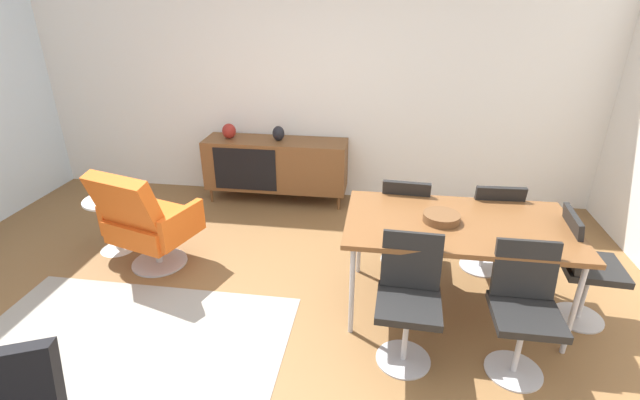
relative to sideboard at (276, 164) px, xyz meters
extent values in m
plane|color=brown|center=(0.36, -2.30, -0.44)|extent=(8.32, 8.32, 0.00)
cube|color=white|center=(0.36, 0.30, 0.96)|extent=(6.80, 0.12, 2.80)
cube|color=brown|center=(0.00, 0.00, 0.00)|extent=(1.60, 0.44, 0.56)
cube|color=black|center=(-0.30, -0.22, 0.00)|extent=(0.70, 0.01, 0.48)
cylinder|color=brown|center=(-0.74, -0.17, -0.36)|extent=(0.03, 0.03, 0.16)
cylinder|color=brown|center=(0.74, -0.17, -0.36)|extent=(0.03, 0.03, 0.16)
cylinder|color=brown|center=(-0.74, 0.17, -0.36)|extent=(0.03, 0.03, 0.16)
cylinder|color=brown|center=(0.74, 0.17, -0.36)|extent=(0.03, 0.03, 0.16)
ellipsoid|color=maroon|center=(-0.52, 0.00, 0.36)|extent=(0.15, 0.15, 0.17)
ellipsoid|color=black|center=(0.04, 0.00, 0.36)|extent=(0.13, 0.13, 0.16)
cube|color=brown|center=(1.77, -1.77, 0.28)|extent=(1.60, 0.90, 0.04)
cylinder|color=#B7B7BC|center=(1.05, -2.16, -0.09)|extent=(0.04, 0.04, 0.70)
cylinder|color=#B7B7BC|center=(2.49, -2.16, -0.09)|extent=(0.04, 0.04, 0.70)
cylinder|color=#B7B7BC|center=(1.05, -1.38, -0.09)|extent=(0.04, 0.04, 0.70)
cylinder|color=#B7B7BC|center=(2.49, -1.38, -0.09)|extent=(0.04, 0.04, 0.70)
cylinder|color=brown|center=(1.64, -1.78, 0.33)|extent=(0.26, 0.26, 0.06)
cube|color=black|center=(1.42, -2.39, 0.01)|extent=(0.42, 0.42, 0.05)
cube|color=black|center=(1.42, -2.21, 0.23)|extent=(0.38, 0.10, 0.38)
cylinder|color=#B7B7BC|center=(1.42, -2.39, -0.23)|extent=(0.04, 0.04, 0.42)
cylinder|color=#B7B7BC|center=(1.42, -2.39, -0.43)|extent=(0.36, 0.36, 0.01)
cube|color=black|center=(2.72, -1.77, 0.01)|extent=(0.42, 0.42, 0.05)
cube|color=black|center=(2.54, -1.76, 0.23)|extent=(0.11, 0.38, 0.38)
cylinder|color=#B7B7BC|center=(2.72, -1.77, -0.23)|extent=(0.04, 0.04, 0.42)
cylinder|color=#B7B7BC|center=(2.72, -1.77, -0.43)|extent=(0.36, 0.36, 0.01)
cube|color=black|center=(1.42, -1.15, 0.01)|extent=(0.42, 0.42, 0.05)
cube|color=black|center=(1.41, -1.33, 0.23)|extent=(0.38, 0.11, 0.38)
cylinder|color=#B7B7BC|center=(1.42, -1.15, -0.23)|extent=(0.04, 0.04, 0.42)
cylinder|color=#B7B7BC|center=(1.42, -1.15, -0.43)|extent=(0.36, 0.36, 0.01)
cube|color=black|center=(2.12, -1.15, 0.01)|extent=(0.42, 0.42, 0.05)
cube|color=black|center=(2.13, -1.33, 0.23)|extent=(0.38, 0.11, 0.38)
cylinder|color=#B7B7BC|center=(2.12, -1.15, -0.23)|extent=(0.04, 0.04, 0.42)
cylinder|color=#B7B7BC|center=(2.12, -1.15, -0.43)|extent=(0.36, 0.36, 0.01)
cube|color=black|center=(2.12, -2.39, 0.01)|extent=(0.40, 0.40, 0.05)
cube|color=black|center=(2.12, -2.21, 0.23)|extent=(0.38, 0.09, 0.38)
cylinder|color=#B7B7BC|center=(2.12, -2.39, -0.23)|extent=(0.04, 0.04, 0.42)
cylinder|color=#B7B7BC|center=(2.12, -2.39, -0.43)|extent=(0.36, 0.36, 0.01)
cube|color=#D85919|center=(-0.73, -1.50, -0.06)|extent=(0.74, 0.71, 0.20)
cube|color=#D85919|center=(-0.80, -1.73, 0.25)|extent=(0.65, 0.43, 0.51)
cube|color=#D85919|center=(-0.41, -1.60, 0.02)|extent=(0.20, 0.50, 0.28)
cube|color=#D85919|center=(-1.05, -1.41, 0.02)|extent=(0.20, 0.50, 0.28)
cylinder|color=#B7B7BC|center=(-0.73, -1.50, -0.30)|extent=(0.06, 0.06, 0.28)
cylinder|color=#B7B7BC|center=(-0.73, -1.50, -0.43)|extent=(0.48, 0.48, 0.02)
cylinder|color=white|center=(-1.23, -1.33, 0.07)|extent=(0.44, 0.44, 0.02)
cylinder|color=white|center=(-1.23, -1.33, -0.19)|extent=(0.05, 0.05, 0.50)
cone|color=white|center=(-1.23, -1.33, -0.43)|extent=(0.32, 0.32, 0.02)
cylinder|color=#262628|center=(-1.23, -1.33, 0.11)|extent=(0.20, 0.20, 0.05)
sphere|color=orange|center=(-1.19, -1.32, 0.15)|extent=(0.07, 0.07, 0.07)
sphere|color=orange|center=(-1.27, -1.32, 0.15)|extent=(0.07, 0.07, 0.07)
cube|color=gray|center=(-0.48, -2.70, -0.44)|extent=(2.20, 1.70, 0.01)
camera|label=1|loc=(1.20, -4.75, 1.79)|focal=25.56mm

